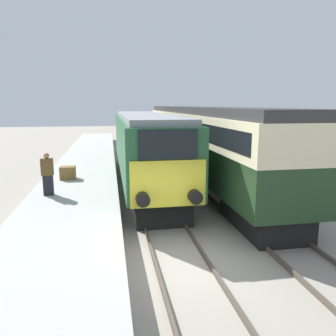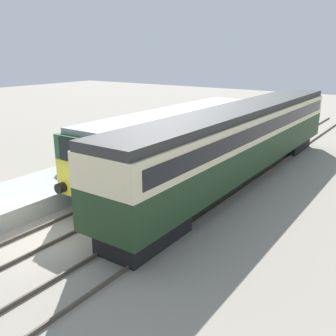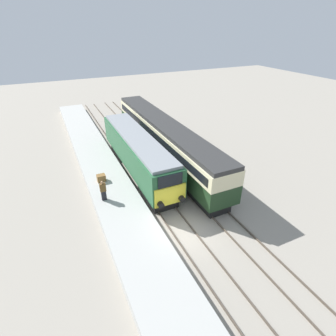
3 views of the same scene
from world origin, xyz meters
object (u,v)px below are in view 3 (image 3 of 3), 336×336
object	(u,v)px
person_on_platform	(103,191)
luggage_crate	(101,178)
locomotive	(138,152)
passenger_carriage	(164,137)

from	to	relation	value
person_on_platform	luggage_crate	distance (m)	2.86
locomotive	passenger_carriage	bearing A→B (deg)	24.48
locomotive	person_on_platform	bearing A→B (deg)	-135.13
person_on_platform	luggage_crate	xyz separation A→B (m)	(0.40, 2.78, -0.53)
locomotive	passenger_carriage	xyz separation A→B (m)	(3.40, 1.55, 0.40)
locomotive	passenger_carriage	distance (m)	3.76
passenger_carriage	person_on_platform	distance (m)	9.60
passenger_carriage	luggage_crate	xyz separation A→B (m)	(-7.23, -2.98, -1.42)
luggage_crate	person_on_platform	bearing A→B (deg)	-98.21
locomotive	passenger_carriage	size ratio (longest dim) A/B	0.68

